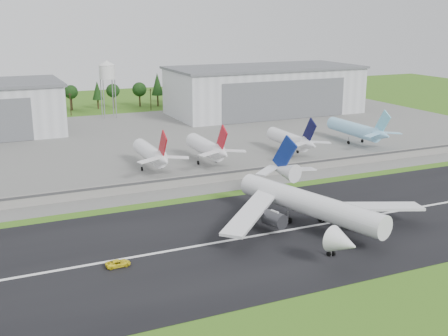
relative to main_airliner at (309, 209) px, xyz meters
name	(u,v)px	position (x,y,z in m)	size (l,w,h in m)	color
ground	(314,244)	(-4.69, -9.58, -4.89)	(600.00, 600.00, 0.00)	#2E6217
runway	(292,230)	(-4.69, 0.42, -4.84)	(320.00, 60.00, 0.10)	black
runway_centerline	(292,229)	(-4.69, 0.42, -4.78)	(220.00, 1.00, 0.02)	white
apron	(157,142)	(-4.69, 110.42, -4.84)	(320.00, 150.00, 0.10)	slate
blast_fence	(219,177)	(-4.69, 45.40, -3.09)	(240.00, 0.61, 3.50)	gray
hangar_east	(264,90)	(70.31, 155.34, 7.73)	(102.00, 47.00, 25.20)	silver
water_tower	(107,70)	(-9.69, 175.42, 19.66)	(8.40, 8.40, 29.40)	#99999E
utility_poles	(112,113)	(-4.69, 190.42, -4.89)	(230.00, 3.00, 12.00)	black
treeline	(106,109)	(-4.69, 205.42, -4.89)	(320.00, 16.00, 22.00)	black
main_airliner	(309,209)	(0.00, 0.00, 0.00)	(54.97, 58.21, 18.17)	white
ground_vehicle	(118,263)	(-49.07, -2.89, -4.06)	(2.44, 5.30, 1.47)	yellow
parked_jet_red_a	(153,154)	(-19.76, 66.94, 1.07)	(7.36, 31.29, 16.46)	white
parked_jet_red_b	(209,148)	(0.86, 66.97, 1.20)	(7.36, 31.29, 16.59)	white
parked_jet_navy	(292,140)	(35.09, 66.94, 1.04)	(7.36, 31.29, 16.42)	white
parked_jet_skyblue	(358,130)	(69.49, 71.96, 1.14)	(7.36, 37.29, 16.58)	#92D4FC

